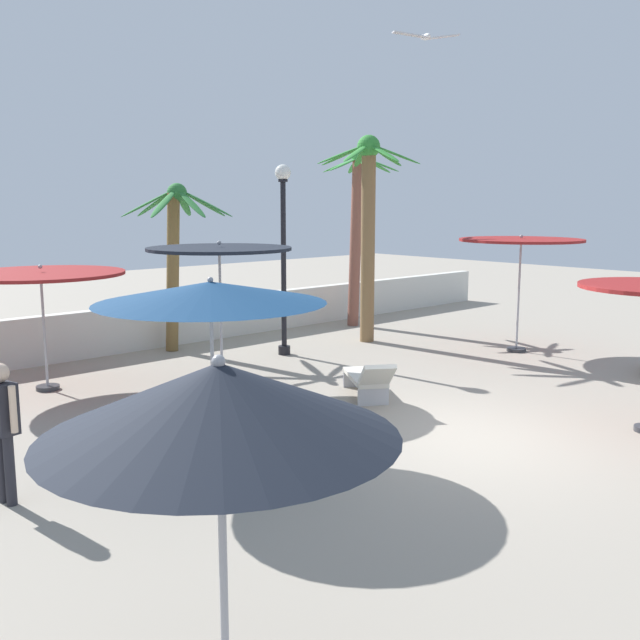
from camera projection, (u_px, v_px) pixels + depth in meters
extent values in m
plane|color=#9E9384|center=(465.00, 437.00, 10.69)|extent=(56.00, 56.00, 0.00)
cube|color=silver|center=(154.00, 326.00, 17.28)|extent=(25.20, 0.30, 1.07)
cylinder|color=#333338|center=(516.00, 349.00, 16.91)|extent=(0.45, 0.45, 0.08)
cylinder|color=#A5A5AD|center=(519.00, 296.00, 16.70)|extent=(0.05, 0.05, 2.65)
cylinder|color=maroon|center=(521.00, 240.00, 16.49)|extent=(2.84, 2.84, 0.06)
sphere|color=#99999E|center=(521.00, 236.00, 16.48)|extent=(0.08, 0.08, 0.08)
cylinder|color=#333338|center=(222.00, 384.00, 13.66)|extent=(0.38, 0.38, 0.08)
cylinder|color=#A5A5AD|center=(221.00, 318.00, 13.45)|extent=(0.05, 0.05, 2.66)
cylinder|color=black|center=(219.00, 249.00, 13.24)|extent=(2.70, 2.70, 0.06)
sphere|color=#99999E|center=(219.00, 243.00, 13.22)|extent=(0.08, 0.08, 0.08)
cylinder|color=#333338|center=(215.00, 459.00, 9.68)|extent=(0.55, 0.55, 0.08)
cylinder|color=#A5A5AD|center=(213.00, 382.00, 9.51)|extent=(0.05, 0.05, 2.23)
cone|color=navy|center=(211.00, 292.00, 9.31)|extent=(3.06, 3.06, 0.28)
sphere|color=#99999E|center=(210.00, 280.00, 9.28)|extent=(0.08, 0.08, 0.08)
cylinder|color=#333338|center=(48.00, 388.00, 13.42)|extent=(0.43, 0.43, 0.08)
cylinder|color=#A5A5AD|center=(44.00, 332.00, 13.25)|extent=(0.05, 0.05, 2.22)
cylinder|color=maroon|center=(41.00, 274.00, 13.07)|extent=(3.02, 3.02, 0.06)
sphere|color=#99999E|center=(40.00, 267.00, 13.05)|extent=(0.08, 0.08, 0.08)
cylinder|color=#A5A5AD|center=(224.00, 606.00, 4.25)|extent=(0.05, 0.05, 2.21)
cone|color=black|center=(219.00, 400.00, 4.04)|extent=(2.09, 2.09, 0.44)
sphere|color=#99999E|center=(218.00, 361.00, 4.01)|extent=(0.08, 0.08, 0.08)
cylinder|color=brown|center=(368.00, 246.00, 17.75)|extent=(0.36, 0.35, 4.84)
sphere|color=#308632|center=(369.00, 147.00, 17.35)|extent=(0.56, 0.56, 0.56)
ellipsoid|color=#308632|center=(386.00, 156.00, 17.84)|extent=(1.25, 0.25, 0.53)
ellipsoid|color=#308632|center=(362.00, 156.00, 18.02)|extent=(0.81, 1.17, 0.53)
ellipsoid|color=#308632|center=(344.00, 155.00, 17.66)|extent=(0.66, 1.23, 0.53)
ellipsoid|color=#308632|center=(342.00, 154.00, 17.31)|extent=(1.13, 0.89, 0.53)
ellipsoid|color=#308632|center=(356.00, 153.00, 16.82)|extent=(1.25, 0.56, 0.53)
ellipsoid|color=#308632|center=(384.00, 153.00, 16.82)|extent=(0.48, 1.26, 0.53)
ellipsoid|color=#308632|center=(396.00, 154.00, 17.36)|extent=(1.03, 1.02, 0.53)
cylinder|color=brown|center=(173.00, 273.00, 16.73)|extent=(0.47, 0.29, 3.72)
sphere|color=#2A7032|center=(177.00, 193.00, 16.55)|extent=(0.47, 0.47, 0.47)
ellipsoid|color=#2A7032|center=(203.00, 203.00, 17.01)|extent=(1.25, 0.29, 0.68)
ellipsoid|color=#2A7032|center=(184.00, 203.00, 17.26)|extent=(1.02, 1.02, 0.68)
ellipsoid|color=#2A7032|center=(156.00, 203.00, 16.94)|extent=(0.55, 1.25, 0.68)
ellipsoid|color=#2A7032|center=(147.00, 203.00, 16.44)|extent=(1.18, 0.78, 0.68)
ellipsoid|color=#2A7032|center=(164.00, 203.00, 15.94)|extent=(1.16, 0.83, 0.68)
ellipsoid|color=#2A7032|center=(191.00, 203.00, 16.06)|extent=(0.29, 1.25, 0.68)
ellipsoid|color=#2A7032|center=(206.00, 203.00, 16.59)|extent=(1.04, 0.99, 0.68)
cylinder|color=brown|center=(355.00, 243.00, 20.15)|extent=(0.49, 0.32, 4.73)
sphere|color=#368C3B|center=(360.00, 158.00, 19.88)|extent=(0.51, 0.51, 0.51)
ellipsoid|color=#368C3B|center=(376.00, 165.00, 20.21)|extent=(1.08, 0.37, 0.46)
ellipsoid|color=#368C3B|center=(354.00, 166.00, 20.44)|extent=(0.67, 1.04, 0.46)
ellipsoid|color=#368C3B|center=(341.00, 165.00, 20.04)|extent=(0.76, 1.00, 0.46)
ellipsoid|color=#368C3B|center=(344.00, 164.00, 19.60)|extent=(1.08, 0.35, 0.46)
ellipsoid|color=#368C3B|center=(365.00, 164.00, 19.36)|extent=(0.76, 1.00, 0.46)
ellipsoid|color=#368C3B|center=(380.00, 164.00, 19.83)|extent=(0.83, 0.95, 0.46)
cylinder|color=black|center=(284.00, 350.00, 16.55)|extent=(0.28, 0.28, 0.20)
cylinder|color=black|center=(284.00, 269.00, 16.24)|extent=(0.12, 0.12, 3.97)
cylinder|color=black|center=(283.00, 181.00, 15.92)|extent=(0.22, 0.22, 0.06)
sphere|color=white|center=(283.00, 172.00, 15.89)|extent=(0.36, 0.36, 0.36)
cube|color=#B7B7BC|center=(357.00, 378.00, 13.62)|extent=(0.48, 0.34, 0.35)
cube|color=#B7B7BC|center=(373.00, 396.00, 12.35)|extent=(0.48, 0.34, 0.35)
cube|color=silver|center=(365.00, 377.00, 12.96)|extent=(1.23, 1.47, 0.08)
cube|color=silver|center=(377.00, 375.00, 12.04)|extent=(0.77, 0.77, 0.47)
cylinder|color=#26262D|center=(10.00, 470.00, 8.24)|extent=(0.12, 0.12, 0.85)
cylinder|color=#26262D|center=(2.00, 467.00, 8.33)|extent=(0.12, 0.12, 0.85)
cube|color=#26262D|center=(1.00, 408.00, 8.16)|extent=(0.31, 0.40, 0.60)
cylinder|color=beige|center=(13.00, 409.00, 8.02)|extent=(0.08, 0.08, 0.54)
ellipsoid|color=white|center=(426.00, 37.00, 13.91)|extent=(0.25, 0.34, 0.12)
sphere|color=white|center=(423.00, 37.00, 14.07)|extent=(0.10, 0.10, 0.10)
cube|color=silver|center=(410.00, 35.00, 13.82)|extent=(0.68, 0.44, 0.08)
cube|color=silver|center=(443.00, 37.00, 14.00)|extent=(0.68, 0.44, 0.14)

